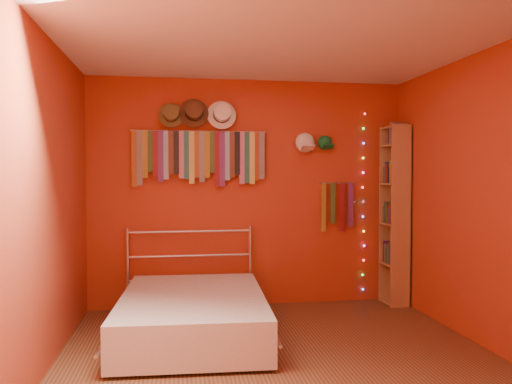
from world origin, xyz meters
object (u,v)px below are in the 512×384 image
reading_lamp (362,202)px  bookshelf (398,214)px  bed (193,314)px  tie_rack (200,155)px

reading_lamp → bookshelf: 0.46m
reading_lamp → bed: 2.24m
reading_lamp → bookshelf: bearing=4.1°
tie_rack → reading_lamp: 1.85m
tie_rack → reading_lamp: size_ratio=4.43×
tie_rack → bookshelf: 2.31m
reading_lamp → bed: reading_lamp is taller
tie_rack → reading_lamp: (1.77, -0.19, -0.52)m
tie_rack → bookshelf: bookshelf is taller
tie_rack → bed: size_ratio=0.77×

